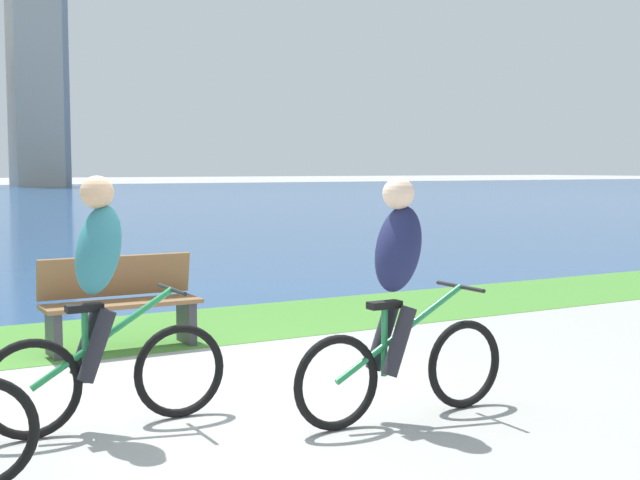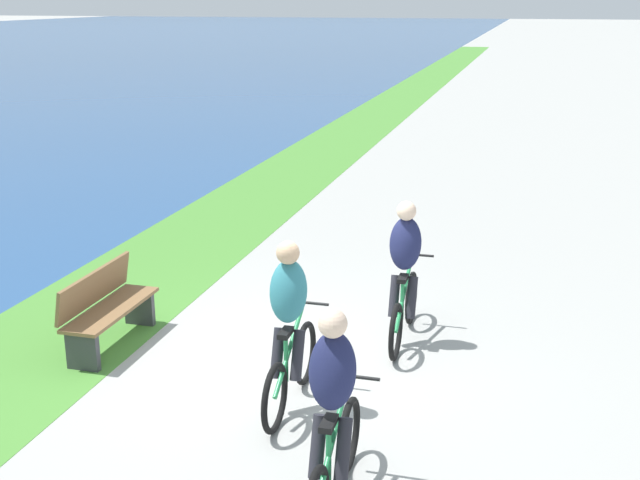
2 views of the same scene
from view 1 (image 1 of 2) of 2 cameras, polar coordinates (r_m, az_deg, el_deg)
The scene contains 5 objects.
ground_plane at distance 6.68m, azimuth -8.38°, elevation -10.44°, with size 300.00×300.00×0.00m, color #9E9E99.
grass_strip_bayside at distance 9.26m, azimuth -14.72°, elevation -6.22°, with size 120.00×2.18×0.01m, color #478433.
cyclist_lead at distance 5.96m, azimuth 5.31°, elevation -4.03°, with size 1.73×0.52×1.69m.
cyclist_trailing at distance 5.90m, azimuth -14.30°, elevation -4.22°, with size 1.67×0.52×1.70m.
bench_near_path at distance 8.52m, azimuth -13.13°, elevation -4.10°, with size 1.50×0.47×0.90m.
Camera 1 is at (-2.33, -6.01, 1.75)m, focal length 48.15 mm.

